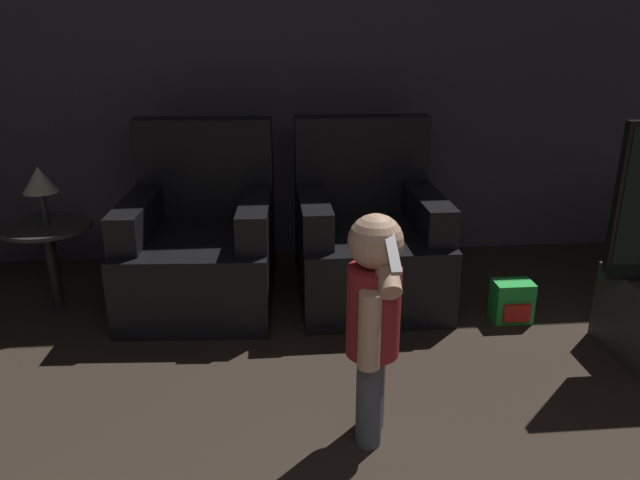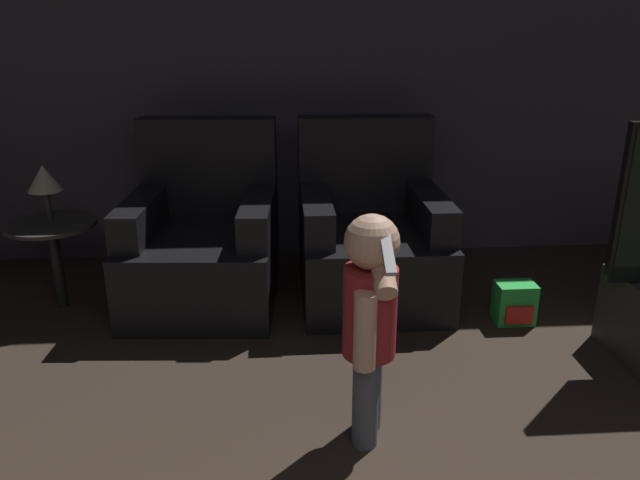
# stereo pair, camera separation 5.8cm
# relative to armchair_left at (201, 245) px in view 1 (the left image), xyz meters

# --- Properties ---
(wall_back) EXTENTS (8.40, 0.05, 2.60)m
(wall_back) POSITION_rel_armchair_left_xyz_m (0.59, 0.72, 0.97)
(wall_back) COLOR #3D3842
(wall_back) RESTS_ON ground_plane
(armchair_left) EXTENTS (0.86, 0.96, 1.00)m
(armchair_left) POSITION_rel_armchair_left_xyz_m (0.00, 0.00, 0.00)
(armchair_left) COLOR black
(armchair_left) RESTS_ON ground_plane
(armchair_right) EXTENTS (0.81, 0.91, 1.00)m
(armchair_right) POSITION_rel_armchair_left_xyz_m (0.96, 0.00, 0.00)
(armchair_right) COLOR black
(armchair_right) RESTS_ON ground_plane
(person_toddler) EXTENTS (0.20, 0.35, 0.91)m
(person_toddler) POSITION_rel_armchair_left_xyz_m (0.76, -1.35, 0.21)
(person_toddler) COLOR #474C56
(person_toddler) RESTS_ON ground_plane
(toy_backpack) EXTENTS (0.21, 0.16, 0.22)m
(toy_backpack) POSITION_rel_armchair_left_xyz_m (1.69, -0.44, -0.22)
(toy_backpack) COLOR green
(toy_backpack) RESTS_ON ground_plane
(side_table) EXTENTS (0.48, 0.48, 0.50)m
(side_table) POSITION_rel_armchair_left_xyz_m (-0.81, -0.06, 0.09)
(side_table) COLOR black
(side_table) RESTS_ON ground_plane
(lamp) EXTENTS (0.18, 0.18, 0.32)m
(lamp) POSITION_rel_armchair_left_xyz_m (-0.81, -0.06, 0.41)
(lamp) COLOR #262626
(lamp) RESTS_ON side_table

